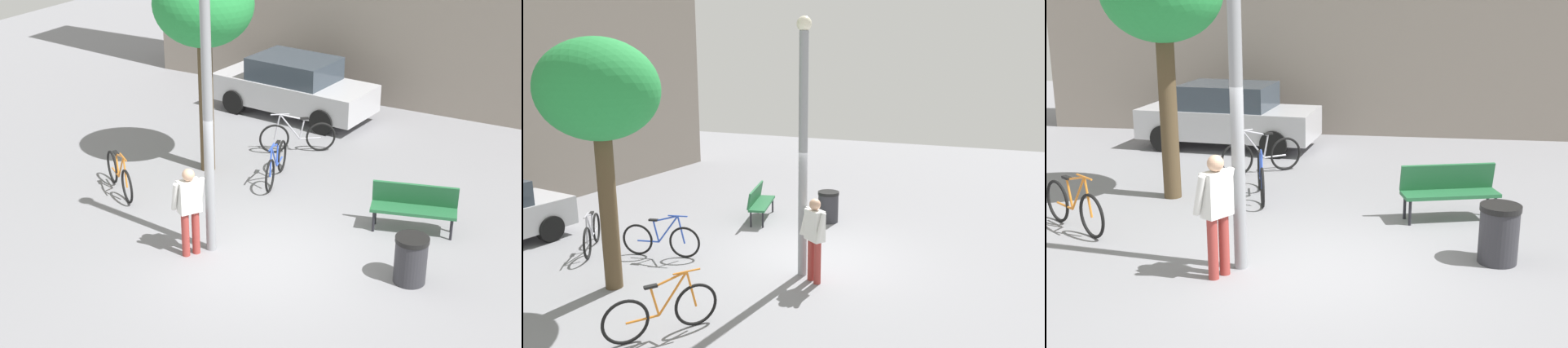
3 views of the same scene
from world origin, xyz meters
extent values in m
plane|color=gray|center=(0.00, 0.00, 0.00)|extent=(36.00, 36.00, 0.00)
cylinder|color=gray|center=(-1.04, -0.21, 2.37)|extent=(0.18, 0.18, 4.74)
cylinder|color=#9E3833|center=(-1.31, -0.63, 0.42)|extent=(0.14, 0.14, 0.85)
cylinder|color=#9E3833|center=(-1.20, -0.46, 0.42)|extent=(0.14, 0.14, 0.85)
cube|color=white|center=(-1.25, -0.55, 1.15)|extent=(0.40, 0.46, 0.60)
sphere|color=tan|center=(-1.25, -0.55, 1.56)|extent=(0.22, 0.22, 0.22)
cylinder|color=white|center=(-1.43, -0.73, 1.18)|extent=(0.24, 0.20, 0.55)
cylinder|color=white|center=(-1.16, -0.31, 1.18)|extent=(0.24, 0.20, 0.55)
cube|color=#236038|center=(1.92, 2.21, 0.45)|extent=(1.66, 0.86, 0.06)
cube|color=#236038|center=(1.86, 2.40, 0.70)|extent=(1.57, 0.55, 0.44)
cylinder|color=black|center=(2.65, 2.25, 0.21)|extent=(0.05, 0.05, 0.42)
cylinder|color=black|center=(1.27, 1.87, 0.21)|extent=(0.05, 0.05, 0.42)
cylinder|color=black|center=(2.57, 2.56, 0.21)|extent=(0.05, 0.05, 0.42)
cylinder|color=black|center=(1.18, 2.17, 0.21)|extent=(0.05, 0.05, 0.42)
cylinder|color=#4F3F28|center=(-3.07, 2.82, 1.48)|extent=(0.32, 0.32, 2.97)
ellipsoid|color=#268D40|center=(-3.07, 2.82, 3.71)|extent=(2.12, 2.12, 1.80)
torus|color=black|center=(-3.57, 0.59, 0.36)|extent=(0.61, 0.45, 0.71)
torus|color=black|center=(-4.47, 1.22, 0.36)|extent=(0.61, 0.45, 0.71)
cylinder|color=orange|center=(-3.87, 0.80, 0.64)|extent=(0.43, 0.32, 0.64)
cylinder|color=orange|center=(-3.91, 0.83, 0.88)|extent=(0.49, 0.36, 0.18)
cylinder|color=orange|center=(-4.10, 0.96, 0.57)|extent=(0.13, 0.11, 0.48)
cylinder|color=orange|center=(-4.26, 1.08, 0.33)|extent=(0.43, 0.32, 0.04)
cylinder|color=orange|center=(-3.62, 0.62, 0.64)|extent=(0.16, 0.13, 0.63)
cube|color=black|center=(-4.14, 0.99, 0.83)|extent=(0.21, 0.18, 0.04)
cylinder|color=orange|center=(-3.68, 0.66, 0.95)|extent=(0.38, 0.28, 0.03)
torus|color=black|center=(-1.30, 2.47, 0.36)|extent=(0.23, 0.70, 0.71)
torus|color=black|center=(-1.58, 3.53, 0.36)|extent=(0.23, 0.70, 0.71)
cylinder|color=blue|center=(-1.39, 2.82, 0.64)|extent=(0.16, 0.49, 0.64)
cylinder|color=blue|center=(-1.41, 2.87, 0.88)|extent=(0.18, 0.57, 0.18)
cylinder|color=blue|center=(-1.46, 3.10, 0.57)|extent=(0.07, 0.14, 0.48)
cylinder|color=blue|center=(-1.52, 3.29, 0.33)|extent=(0.16, 0.49, 0.04)
cylinder|color=blue|center=(-1.32, 2.53, 0.64)|extent=(0.08, 0.17, 0.63)
cube|color=black|center=(-1.48, 3.15, 0.83)|extent=(0.13, 0.21, 0.04)
cylinder|color=blue|center=(-1.33, 2.60, 0.95)|extent=(0.14, 0.43, 0.03)
torus|color=black|center=(-2.23, 4.37, 0.36)|extent=(0.60, 0.46, 0.71)
torus|color=black|center=(-1.34, 5.01, 0.36)|extent=(0.60, 0.46, 0.71)
cylinder|color=#ADADB7|center=(-1.93, 4.58, 0.64)|extent=(0.42, 0.32, 0.64)
cylinder|color=#ADADB7|center=(-1.89, 4.61, 0.88)|extent=(0.49, 0.37, 0.18)
cylinder|color=#ADADB7|center=(-1.70, 4.75, 0.57)|extent=(0.13, 0.11, 0.48)
cylinder|color=#ADADB7|center=(-1.54, 4.87, 0.33)|extent=(0.43, 0.32, 0.04)
cylinder|color=#ADADB7|center=(-2.17, 4.41, 0.64)|extent=(0.15, 0.13, 0.63)
cube|color=black|center=(-1.66, 4.78, 0.83)|extent=(0.21, 0.18, 0.04)
cylinder|color=#ADADB7|center=(-2.12, 4.45, 0.95)|extent=(0.37, 0.28, 0.03)
cube|color=#B7B7BC|center=(-3.05, 6.97, 0.62)|extent=(4.34, 2.09, 0.70)
cube|color=#333D47|center=(-3.05, 6.97, 1.25)|extent=(2.24, 1.76, 0.60)
cylinder|color=black|center=(-1.63, 7.64, 0.32)|extent=(0.66, 0.28, 0.64)
cylinder|color=black|center=(-1.78, 6.04, 0.32)|extent=(0.66, 0.28, 0.64)
cylinder|color=black|center=(-4.32, 7.89, 0.32)|extent=(0.66, 0.28, 0.64)
cylinder|color=black|center=(-4.47, 6.30, 0.32)|extent=(0.66, 0.28, 0.64)
cylinder|color=#2D2D33|center=(2.48, 0.48, 0.38)|extent=(0.55, 0.55, 0.76)
cylinder|color=black|center=(2.48, 0.48, 0.80)|extent=(0.57, 0.57, 0.08)
camera|label=1|loc=(5.97, -10.85, 7.16)|focal=54.91mm
camera|label=2|loc=(-9.38, -3.63, 4.01)|focal=32.91mm
camera|label=3|loc=(1.09, -8.62, 3.69)|focal=46.41mm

